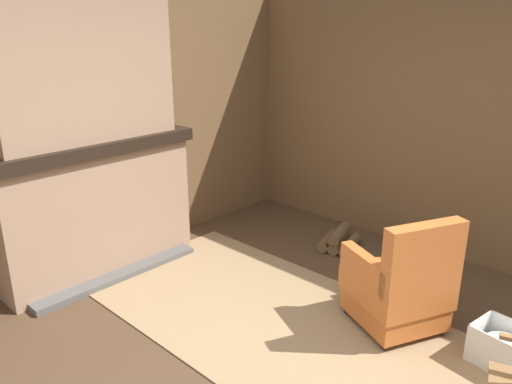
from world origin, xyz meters
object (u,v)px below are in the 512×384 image
(oil_lamp_vase, at_px, (24,138))
(laundry_basket, at_px, (511,352))
(firewood_stack, at_px, (339,240))
(storage_case, at_px, (116,126))
(armchair, at_px, (399,287))

(oil_lamp_vase, bearing_deg, laundry_basket, 26.27)
(firewood_stack, relative_size, storage_case, 2.05)
(firewood_stack, bearing_deg, armchair, -38.35)
(laundry_basket, bearing_deg, armchair, -174.68)
(laundry_basket, relative_size, oil_lamp_vase, 1.78)
(storage_case, bearing_deg, firewood_stack, 49.52)
(armchair, relative_size, laundry_basket, 1.78)
(oil_lamp_vase, bearing_deg, armchair, 31.80)
(laundry_basket, height_order, storage_case, storage_case)
(armchair, relative_size, storage_case, 3.77)
(armchair, xyz_separation_m, firewood_stack, (-1.13, 0.90, -0.27))
(firewood_stack, relative_size, laundry_basket, 0.97)
(armchair, height_order, firewood_stack, armchair)
(armchair, bearing_deg, laundry_basket, -149.50)
(laundry_basket, bearing_deg, firewood_stack, 156.93)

